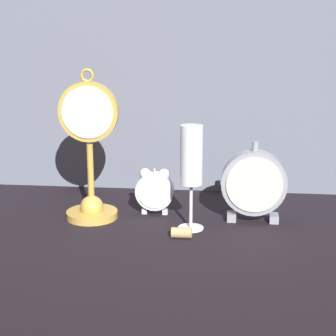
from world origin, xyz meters
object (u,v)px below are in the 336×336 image
alarm_clock_twin_bell (155,189)px  champagne_flute (191,162)px  wine_cork (182,233)px  pocket_watch_on_stand (90,162)px  mantel_clock_silver (254,184)px

alarm_clock_twin_bell → champagne_flute: 0.15m
wine_cork → pocket_watch_on_stand: bearing=154.4°
pocket_watch_on_stand → wine_cork: bearing=-25.6°
pocket_watch_on_stand → mantel_clock_silver: (0.36, 0.01, -0.04)m
pocket_watch_on_stand → champagne_flute: 0.23m
champagne_flute → wine_cork: champagne_flute is taller
pocket_watch_on_stand → wine_cork: size_ratio=7.99×
alarm_clock_twin_bell → wine_cork: bearing=-62.5°
pocket_watch_on_stand → alarm_clock_twin_bell: 0.16m
alarm_clock_twin_bell → mantel_clock_silver: mantel_clock_silver is taller
mantel_clock_silver → champagne_flute: 0.16m
pocket_watch_on_stand → champagne_flute: bearing=-11.4°
pocket_watch_on_stand → champagne_flute: size_ratio=1.49×
alarm_clock_twin_bell → champagne_flute: bearing=-44.1°
champagne_flute → alarm_clock_twin_bell: bearing=135.9°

